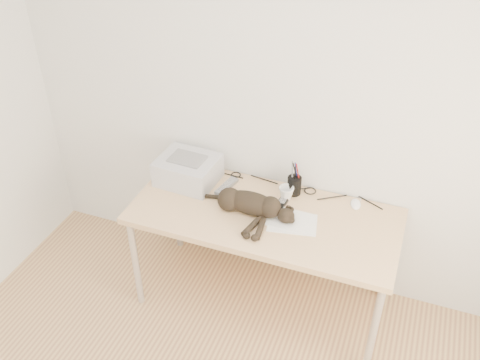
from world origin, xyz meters
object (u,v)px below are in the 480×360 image
at_px(mug, 286,193).
at_px(pen_cup, 294,185).
at_px(desk, 268,222).
at_px(printer, 188,170).
at_px(mouse, 356,203).
at_px(cat, 248,204).

xyz_separation_m(mug, pen_cup, (0.03, 0.07, 0.02)).
relative_size(desk, printer, 4.18).
relative_size(pen_cup, mouse, 2.09).
relative_size(desk, mouse, 15.01).
xyz_separation_m(desk, mouse, (0.49, 0.19, 0.15)).
bearing_deg(mug, mouse, 12.28).
height_order(printer, pen_cup, pen_cup).
bearing_deg(cat, printer, 161.22).
relative_size(cat, mug, 6.92).
distance_m(cat, mug, 0.27).
distance_m(desk, pen_cup, 0.28).
xyz_separation_m(desk, printer, (-0.57, 0.07, 0.22)).
xyz_separation_m(mug, mouse, (0.41, 0.09, -0.03)).
relative_size(printer, pen_cup, 1.71).
xyz_separation_m(printer, mug, (0.64, 0.03, -0.04)).
distance_m(printer, pen_cup, 0.68).
bearing_deg(mug, printer, -176.91).
relative_size(printer, mouse, 3.59).
bearing_deg(mug, desk, -127.99).
xyz_separation_m(cat, pen_cup, (0.20, 0.28, -0.00)).
bearing_deg(printer, mug, 3.09).
distance_m(cat, pen_cup, 0.35).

